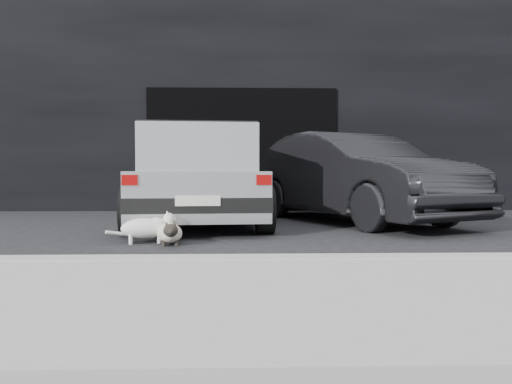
{
  "coord_description": "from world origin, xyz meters",
  "views": [
    {
      "loc": [
        0.97,
        -6.62,
        0.79
      ],
      "look_at": [
        1.16,
        -0.43,
        0.56
      ],
      "focal_mm": 35.0,
      "sensor_mm": 36.0,
      "label": 1
    }
  ],
  "objects_px": {
    "cat_siamese": "(170,233)",
    "second_car": "(353,177)",
    "silver_hatchback": "(199,172)",
    "cat_white": "(148,227)"
  },
  "relations": [
    {
      "from": "cat_white",
      "to": "second_car",
      "type": "bearing_deg",
      "value": 116.44
    },
    {
      "from": "cat_siamese",
      "to": "second_car",
      "type": "bearing_deg",
      "value": -146.65
    },
    {
      "from": "silver_hatchback",
      "to": "cat_white",
      "type": "relative_size",
      "value": 5.38
    },
    {
      "from": "silver_hatchback",
      "to": "cat_siamese",
      "type": "height_order",
      "value": "silver_hatchback"
    },
    {
      "from": "cat_white",
      "to": "silver_hatchback",
      "type": "bearing_deg",
      "value": 156.08
    },
    {
      "from": "silver_hatchback",
      "to": "cat_white",
      "type": "bearing_deg",
      "value": -105.2
    },
    {
      "from": "cat_siamese",
      "to": "cat_white",
      "type": "height_order",
      "value": "cat_white"
    },
    {
      "from": "second_car",
      "to": "cat_siamese",
      "type": "relative_size",
      "value": 5.4
    },
    {
      "from": "silver_hatchback",
      "to": "cat_white",
      "type": "distance_m",
      "value": 2.23
    },
    {
      "from": "silver_hatchback",
      "to": "second_car",
      "type": "bearing_deg",
      "value": 1.84
    }
  ]
}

